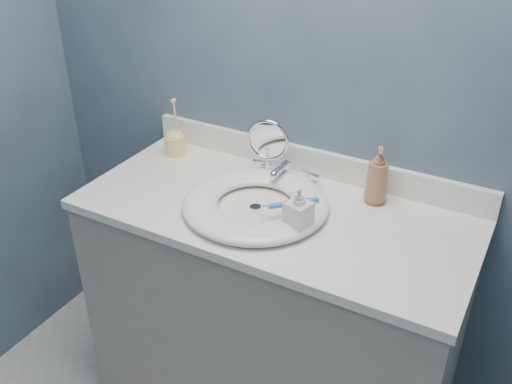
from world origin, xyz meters
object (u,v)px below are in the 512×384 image
Objects in this scene: soap_bottle_amber at (378,175)px; soap_bottle_clear at (299,210)px; toothbrush_holder at (175,142)px; makeup_mirror at (268,147)px.

soap_bottle_clear is (-0.14, -0.27, -0.02)m from soap_bottle_amber.
soap_bottle_amber reaches higher than soap_bottle_clear.
soap_bottle_amber is 0.87× the size of toothbrush_holder.
soap_bottle_clear is at bearing -132.90° from soap_bottle_amber.
toothbrush_holder is at bearing 166.08° from soap_bottle_amber.
makeup_mirror is 0.37m from soap_bottle_amber.
toothbrush_holder is at bearing 170.18° from makeup_mirror.
soap_bottle_clear is at bearing -56.49° from makeup_mirror.
makeup_mirror is 1.42× the size of soap_bottle_clear.
soap_bottle_clear is (0.23, -0.24, -0.04)m from makeup_mirror.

